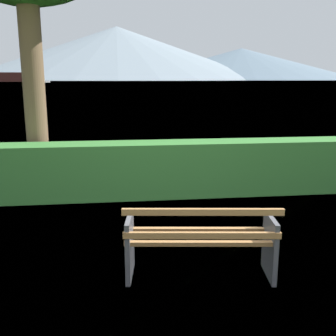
# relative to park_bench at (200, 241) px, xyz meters

# --- Properties ---
(ground_plane) EXTENTS (1400.00, 1400.00, 0.00)m
(ground_plane) POSITION_rel_park_bench_xyz_m (0.01, 0.06, -0.42)
(ground_plane) COLOR olive
(water_surface) EXTENTS (620.00, 620.00, 0.00)m
(water_surface) POSITION_rel_park_bench_xyz_m (0.01, 306.72, -0.42)
(water_surface) COLOR #6B8EA3
(water_surface) RESTS_ON ground_plane
(park_bench) EXTENTS (1.66, 0.76, 0.87)m
(park_bench) POSITION_rel_park_bench_xyz_m (0.00, 0.00, 0.00)
(park_bench) COLOR #A0703F
(park_bench) RESTS_ON ground_plane
(hedge_row) EXTENTS (13.28, 0.67, 0.99)m
(hedge_row) POSITION_rel_park_bench_xyz_m (0.01, 3.18, 0.07)
(hedge_row) COLOR #387A33
(hedge_row) RESTS_ON ground_plane
(fishing_boat_near) EXTENTS (8.56, 6.53, 1.45)m
(fishing_boat_near) POSITION_rel_park_bench_xyz_m (-40.71, 219.84, 0.11)
(fishing_boat_near) COLOR silver
(fishing_boat_near) RESTS_ON water_surface
(distant_hills) EXTENTS (870.69, 485.39, 74.44)m
(distant_hills) POSITION_rel_park_bench_xyz_m (-54.62, 576.76, 30.12)
(distant_hills) COLOR slate
(distant_hills) RESTS_ON ground_plane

